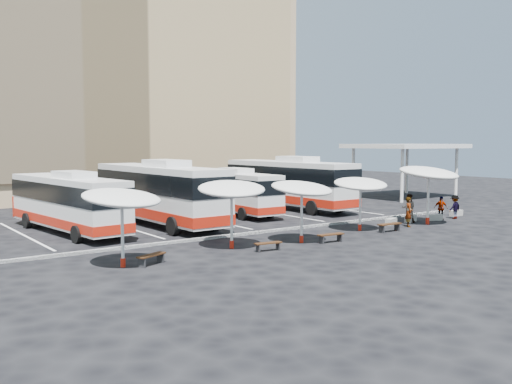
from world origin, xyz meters
TOP-DOWN VIEW (x-y plane):
  - ground at (0.00, 0.00)m, footprint 120.00×120.00m
  - sandstone_building at (0.00, 31.87)m, footprint 42.00×18.25m
  - service_canopy at (24.00, 10.00)m, footprint 10.00×8.00m
  - curb_divider at (0.00, 0.50)m, footprint 34.00×0.25m
  - bay_lines at (0.00, 8.00)m, footprint 24.15×12.00m
  - bus_0 at (-9.57, 7.52)m, footprint 3.63×11.83m
  - bus_1 at (-3.76, 7.25)m, footprint 3.36×13.51m
  - bus_2 at (3.10, 9.29)m, footprint 2.83×11.04m
  - bus_3 at (8.88, 9.41)m, footprint 3.27×13.47m
  - sunshade_0 at (-10.72, -3.38)m, footprint 4.23×4.26m
  - sunshade_1 at (-4.52, -2.51)m, footprint 4.48×4.50m
  - sunshade_2 at (-0.59, -3.33)m, footprint 3.51×3.55m
  - sunshade_3 at (5.01, -2.23)m, footprint 4.21×4.23m
  - sunshade_4 at (10.59, -2.95)m, footprint 3.97×4.01m
  - wood_bench_0 at (-9.54, -3.71)m, footprint 1.58×0.99m
  - wood_bench_1 at (-3.47, -4.17)m, footprint 1.46×0.57m
  - wood_bench_2 at (0.69, -4.24)m, footprint 1.59×0.54m
  - wood_bench_3 at (6.11, -3.62)m, footprint 1.68×0.50m
  - conc_bench_0 at (8.51, -1.68)m, footprint 1.17×0.69m
  - conc_bench_1 at (10.55, -1.62)m, footprint 1.32×0.82m
  - conc_bench_2 at (12.49, -2.07)m, footprint 1.17×0.75m
  - conc_bench_3 at (15.82, -1.49)m, footprint 1.13×0.40m
  - passenger_0 at (8.70, -2.96)m, footprint 0.80×0.82m
  - passenger_1 at (10.32, -1.65)m, footprint 1.16×1.18m
  - passenger_2 at (13.12, -2.12)m, footprint 1.02×0.86m
  - passenger_3 at (14.30, -2.40)m, footprint 1.10×0.65m

SIDE VIEW (x-z plane):
  - ground at x=0.00m, z-range 0.00..0.00m
  - bay_lines at x=0.00m, z-range 0.00..0.01m
  - curb_divider at x=0.00m, z-range 0.00..0.15m
  - conc_bench_0 at x=8.51m, z-range 0.00..0.42m
  - conc_bench_2 at x=12.49m, z-range 0.00..0.42m
  - conc_bench_3 at x=15.82m, z-range 0.00..0.42m
  - conc_bench_1 at x=10.55m, z-range 0.00..0.47m
  - wood_bench_1 at x=-3.47m, z-range 0.12..0.55m
  - wood_bench_0 at x=-9.54m, z-range 0.13..0.60m
  - wood_bench_2 at x=0.69m, z-range 0.13..0.61m
  - wood_bench_3 at x=6.11m, z-range 0.14..0.65m
  - passenger_2 at x=13.12m, z-range 0.00..1.63m
  - passenger_3 at x=14.30m, z-range 0.00..1.68m
  - passenger_0 at x=8.70m, z-range 0.00..1.90m
  - passenger_1 at x=10.32m, z-range 0.00..1.92m
  - bus_2 at x=3.10m, z-range 0.04..3.52m
  - bus_0 at x=-9.57m, z-range 0.04..3.74m
  - bus_3 at x=8.88m, z-range 0.05..4.31m
  - bus_1 at x=-3.76m, z-range 0.05..4.32m
  - sunshade_3 at x=5.01m, z-range 1.17..4.52m
  - sunshade_2 at x=-0.59m, z-range 1.20..4.63m
  - sunshade_0 at x=-10.72m, z-range 1.23..4.74m
  - sunshade_1 at x=-4.52m, z-range 1.24..4.80m
  - sunshade_4 at x=10.59m, z-range 1.38..5.34m
  - service_canopy at x=24.00m, z-range 2.27..7.47m
  - sandstone_building at x=0.00m, z-range -2.17..27.43m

